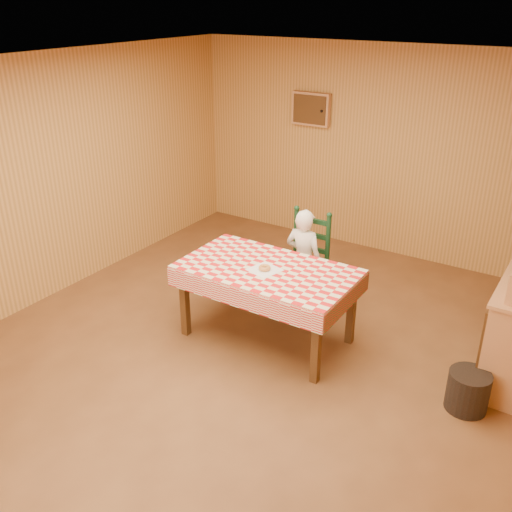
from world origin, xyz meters
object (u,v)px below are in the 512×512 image
at_px(ladder_chair, 306,263).
at_px(storage_bin, 468,391).
at_px(dining_table, 267,276).
at_px(seated_child, 303,260).

distance_m(ladder_chair, storage_bin, 2.12).
bearing_deg(dining_table, seated_child, 90.00).
xyz_separation_m(seated_child, storage_bin, (1.93, -0.75, -0.39)).
bearing_deg(storage_bin, dining_table, 179.40).
relative_size(ladder_chair, seated_child, 0.96).
bearing_deg(seated_child, storage_bin, 158.78).
bearing_deg(storage_bin, seated_child, 158.78).
bearing_deg(ladder_chair, seated_child, -90.00).
height_order(dining_table, seated_child, seated_child).
distance_m(ladder_chair, seated_child, 0.08).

